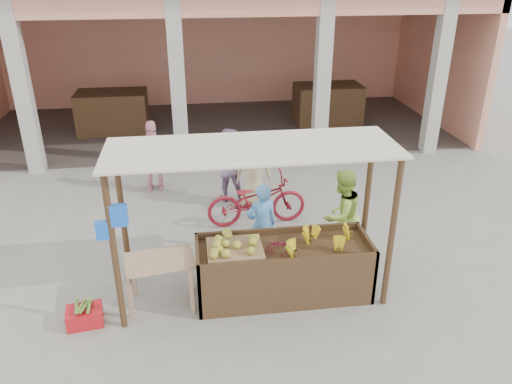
{
  "coord_description": "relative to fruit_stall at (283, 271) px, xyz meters",
  "views": [
    {
      "loc": [
        -0.77,
        -6.21,
        4.69
      ],
      "look_at": [
        0.25,
        1.2,
        1.18
      ],
      "focal_mm": 35.0,
      "sensor_mm": 36.0,
      "label": 1
    }
  ],
  "objects": [
    {
      "name": "side_table",
      "position": [
        -1.82,
        -0.02,
        0.25
      ],
      "size": [
        1.06,
        0.79,
        0.78
      ],
      "rotation": [
        0.0,
        0.0,
        0.16
      ],
      "color": "tan",
      "rests_on": "ground"
    },
    {
      "name": "vendor_green",
      "position": [
        1.15,
        0.9,
        0.45
      ],
      "size": [
        0.94,
        0.82,
        1.69
      ],
      "primitive_type": "imported",
      "rotation": [
        0.0,
        0.0,
        3.68
      ],
      "color": "#AFDA51",
      "rests_on": "ground"
    },
    {
      "name": "berry_heap",
      "position": [
        -0.05,
        -0.03,
        0.48
      ],
      "size": [
        0.48,
        0.39,
        0.15
      ],
      "primitive_type": "ellipsoid",
      "color": "maroon",
      "rests_on": "fruit_stall"
    },
    {
      "name": "produce_sacks",
      "position": [
        2.23,
        5.58,
        -0.07
      ],
      "size": [
        1.09,
        0.81,
        0.66
      ],
      "color": "maroon",
      "rests_on": "ground"
    },
    {
      "name": "red_crate",
      "position": [
        -2.9,
        -0.33,
        -0.27
      ],
      "size": [
        0.53,
        0.42,
        0.25
      ],
      "primitive_type": "cube",
      "rotation": [
        0.0,
        0.0,
        0.14
      ],
      "color": "red",
      "rests_on": "ground"
    },
    {
      "name": "shopper_f",
      "position": [
        -0.53,
        3.47,
        0.46
      ],
      "size": [
        0.91,
        0.62,
        1.72
      ],
      "primitive_type": "imported",
      "rotation": [
        0.0,
        0.0,
        2.97
      ],
      "color": "slate",
      "rests_on": "ground"
    },
    {
      "name": "fruit_stall",
      "position": [
        0.0,
        0.0,
        0.0
      ],
      "size": [
        2.6,
        0.95,
        0.8
      ],
      "primitive_type": "cube",
      "color": "#4A331D",
      "rests_on": "ground"
    },
    {
      "name": "motorcycle",
      "position": [
        -0.09,
        2.28,
        0.12
      ],
      "size": [
        0.82,
        2.04,
        1.05
      ],
      "primitive_type": "imported",
      "rotation": [
        0.0,
        0.0,
        1.64
      ],
      "color": "maroon",
      "rests_on": "ground"
    },
    {
      "name": "papaya_pile",
      "position": [
        -1.82,
        -0.02,
        0.48
      ],
      "size": [
        0.66,
        0.38,
        0.19
      ],
      "primitive_type": null,
      "color": "#54892C",
      "rests_on": "side_table"
    },
    {
      "name": "melon_tray",
      "position": [
        -0.72,
        0.03,
        0.5
      ],
      "size": [
        0.81,
        0.71,
        0.21
      ],
      "color": "#92734B",
      "rests_on": "fruit_stall"
    },
    {
      "name": "market_building",
      "position": [
        -0.45,
        8.93,
        2.3
      ],
      "size": [
        14.4,
        6.4,
        4.2
      ],
      "color": "#F09D7D",
      "rests_on": "ground"
    },
    {
      "name": "banana_heap",
      "position": [
        0.57,
        -0.02,
        0.5
      ],
      "size": [
        1.09,
        0.6,
        0.2
      ],
      "primitive_type": null,
      "color": "yellow",
      "rests_on": "fruit_stall"
    },
    {
      "name": "vendor_blue",
      "position": [
        -0.2,
        0.88,
        0.38
      ],
      "size": [
        0.66,
        0.54,
        1.55
      ],
      "primitive_type": "imported",
      "rotation": [
        0.0,
        0.0,
        3.36
      ],
      "color": "#56A1EC",
      "rests_on": "ground"
    },
    {
      "name": "shopper_c",
      "position": [
        -0.05,
        2.98,
        0.44
      ],
      "size": [
        0.9,
        0.67,
        1.68
      ],
      "primitive_type": "imported",
      "rotation": [
        0.0,
        0.0,
        2.95
      ],
      "color": "tan",
      "rests_on": "ground"
    },
    {
      "name": "shopper_b",
      "position": [
        -2.09,
        4.15,
        0.45
      ],
      "size": [
        1.02,
        0.57,
        1.7
      ],
      "primitive_type": "imported",
      "rotation": [
        0.0,
        0.0,
        3.18
      ],
      "color": "pink",
      "rests_on": "ground"
    },
    {
      "name": "plantain_bundle",
      "position": [
        -2.9,
        -0.33,
        -0.11
      ],
      "size": [
        0.39,
        0.27,
        0.08
      ],
      "primitive_type": null,
      "color": "olive",
      "rests_on": "red_crate"
    },
    {
      "name": "stall_awning",
      "position": [
        -0.51,
        0.06,
        1.58
      ],
      "size": [
        4.09,
        1.35,
        2.39
      ],
      "color": "#4A331D",
      "rests_on": "ground"
    },
    {
      "name": "ground",
      "position": [
        -0.5,
        0.0,
        -0.4
      ],
      "size": [
        60.0,
        60.0,
        0.0
      ],
      "primitive_type": "plane",
      "color": "gray",
      "rests_on": "ground"
    }
  ]
}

